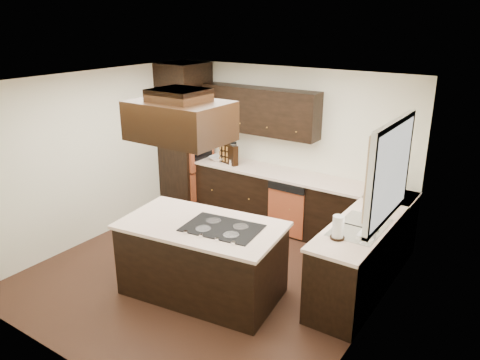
# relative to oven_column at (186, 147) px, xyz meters

# --- Properties ---
(floor) EXTENTS (4.20, 4.20, 0.02)m
(floor) POSITION_rel_oven_column_xyz_m (1.78, -1.71, -1.07)
(floor) COLOR #51301F
(floor) RESTS_ON ground
(ceiling) EXTENTS (4.20, 4.20, 0.02)m
(ceiling) POSITION_rel_oven_column_xyz_m (1.78, -1.71, 1.45)
(ceiling) COLOR white
(ceiling) RESTS_ON ground
(wall_back) EXTENTS (4.20, 0.02, 2.50)m
(wall_back) POSITION_rel_oven_column_xyz_m (1.78, 0.40, 0.19)
(wall_back) COLOR white
(wall_back) RESTS_ON ground
(wall_front) EXTENTS (4.20, 0.02, 2.50)m
(wall_front) POSITION_rel_oven_column_xyz_m (1.78, -3.81, 0.19)
(wall_front) COLOR white
(wall_front) RESTS_ON ground
(wall_left) EXTENTS (0.02, 4.20, 2.50)m
(wall_left) POSITION_rel_oven_column_xyz_m (-0.33, -1.71, 0.19)
(wall_left) COLOR white
(wall_left) RESTS_ON ground
(wall_right) EXTENTS (0.02, 4.20, 2.50)m
(wall_right) POSITION_rel_oven_column_xyz_m (3.88, -1.71, 0.19)
(wall_right) COLOR white
(wall_right) RESTS_ON ground
(oven_column) EXTENTS (0.65, 0.75, 2.12)m
(oven_column) POSITION_rel_oven_column_xyz_m (0.00, 0.00, 0.00)
(oven_column) COLOR black
(oven_column) RESTS_ON floor
(wall_oven_face) EXTENTS (0.05, 0.62, 0.78)m
(wall_oven_face) POSITION_rel_oven_column_xyz_m (0.35, 0.00, 0.06)
(wall_oven_face) COLOR #BF542E
(wall_oven_face) RESTS_ON oven_column
(base_cabinets_back) EXTENTS (2.93, 0.60, 0.88)m
(base_cabinets_back) POSITION_rel_oven_column_xyz_m (1.81, 0.09, -0.62)
(base_cabinets_back) COLOR black
(base_cabinets_back) RESTS_ON floor
(base_cabinets_right) EXTENTS (0.60, 2.40, 0.88)m
(base_cabinets_right) POSITION_rel_oven_column_xyz_m (3.58, -0.80, -0.62)
(base_cabinets_right) COLOR black
(base_cabinets_right) RESTS_ON floor
(countertop_back) EXTENTS (2.93, 0.63, 0.04)m
(countertop_back) POSITION_rel_oven_column_xyz_m (1.81, 0.08, -0.16)
(countertop_back) COLOR #FFDFC9
(countertop_back) RESTS_ON base_cabinets_back
(countertop_right) EXTENTS (0.63, 2.40, 0.04)m
(countertop_right) POSITION_rel_oven_column_xyz_m (3.56, -0.80, -0.16)
(countertop_right) COLOR #FFDFC9
(countertop_right) RESTS_ON base_cabinets_right
(upper_cabinets) EXTENTS (2.00, 0.34, 0.72)m
(upper_cabinets) POSITION_rel_oven_column_xyz_m (1.34, 0.23, 0.75)
(upper_cabinets) COLOR black
(upper_cabinets) RESTS_ON wall_back
(dishwasher_front) EXTENTS (0.60, 0.05, 0.72)m
(dishwasher_front) POSITION_rel_oven_column_xyz_m (2.10, -0.20, -0.66)
(dishwasher_front) COLOR #BF542E
(dishwasher_front) RESTS_ON floor
(window_frame) EXTENTS (0.06, 1.32, 1.12)m
(window_frame) POSITION_rel_oven_column_xyz_m (3.85, -1.16, 0.59)
(window_frame) COLOR white
(window_frame) RESTS_ON wall_right
(window_pane) EXTENTS (0.00, 1.20, 1.00)m
(window_pane) POSITION_rel_oven_column_xyz_m (3.87, -1.16, 0.59)
(window_pane) COLOR white
(window_pane) RESTS_ON wall_right
(curtain_left) EXTENTS (0.02, 0.34, 0.90)m
(curtain_left) POSITION_rel_oven_column_xyz_m (3.79, -1.57, 0.64)
(curtain_left) COLOR beige
(curtain_left) RESTS_ON wall_right
(curtain_right) EXTENTS (0.02, 0.34, 0.90)m
(curtain_right) POSITION_rel_oven_column_xyz_m (3.79, -0.74, 0.64)
(curtain_right) COLOR beige
(curtain_right) RESTS_ON wall_right
(sink_rim) EXTENTS (0.52, 0.84, 0.01)m
(sink_rim) POSITION_rel_oven_column_xyz_m (3.58, -1.16, -0.14)
(sink_rim) COLOR silver
(sink_rim) RESTS_ON countertop_right
(island) EXTENTS (1.95, 1.24, 0.88)m
(island) POSITION_rel_oven_column_xyz_m (2.00, -2.10, -0.62)
(island) COLOR black
(island) RESTS_ON floor
(island_top) EXTENTS (2.02, 1.31, 0.04)m
(island_top) POSITION_rel_oven_column_xyz_m (2.00, -2.10, -0.16)
(island_top) COLOR #FFDFC9
(island_top) RESTS_ON island
(cooktop) EXTENTS (0.94, 0.69, 0.01)m
(cooktop) POSITION_rel_oven_column_xyz_m (2.27, -2.06, -0.13)
(cooktop) COLOR black
(cooktop) RESTS_ON island_top
(range_hood) EXTENTS (1.05, 0.72, 0.42)m
(range_hood) POSITION_rel_oven_column_xyz_m (1.88, -2.25, 1.10)
(range_hood) COLOR black
(range_hood) RESTS_ON ceiling
(hood_duct) EXTENTS (0.55, 0.50, 0.13)m
(hood_duct) POSITION_rel_oven_column_xyz_m (1.88, -2.25, 1.38)
(hood_duct) COLOR black
(hood_duct) RESTS_ON ceiling
(blender_base) EXTENTS (0.15, 0.15, 0.10)m
(blender_base) POSITION_rel_oven_column_xyz_m (1.01, -0.01, -0.09)
(blender_base) COLOR silver
(blender_base) RESTS_ON countertop_back
(blender_pitcher) EXTENTS (0.13, 0.13, 0.26)m
(blender_pitcher) POSITION_rel_oven_column_xyz_m (1.01, -0.01, 0.09)
(blender_pitcher) COLOR silver
(blender_pitcher) RESTS_ON blender_base
(spice_rack) EXTENTS (0.40, 0.22, 0.33)m
(spice_rack) POSITION_rel_oven_column_xyz_m (0.90, 0.01, 0.02)
(spice_rack) COLOR black
(spice_rack) RESTS_ON countertop_back
(mixing_bowl) EXTENTS (0.32, 0.32, 0.07)m
(mixing_bowl) POSITION_rel_oven_column_xyz_m (0.66, 0.06, -0.10)
(mixing_bowl) COLOR white
(mixing_bowl) RESTS_ON countertop_back
(soap_bottle) EXTENTS (0.08, 0.08, 0.17)m
(soap_bottle) POSITION_rel_oven_column_xyz_m (3.57, -0.73, -0.05)
(soap_bottle) COLOR white
(soap_bottle) RESTS_ON countertop_right
(paper_towel) EXTENTS (0.14, 0.14, 0.27)m
(paper_towel) POSITION_rel_oven_column_xyz_m (3.47, -1.57, -0.01)
(paper_towel) COLOR white
(paper_towel) RESTS_ON countertop_right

